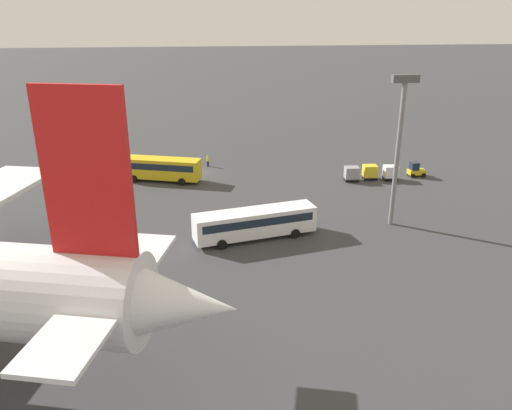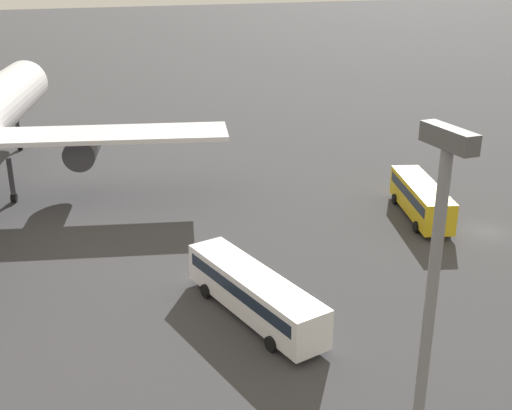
% 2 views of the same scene
% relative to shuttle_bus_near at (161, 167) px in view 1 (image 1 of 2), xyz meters
% --- Properties ---
extents(ground_plane, '(600.00, 600.00, 0.00)m').
position_rel_shuttle_bus_near_xyz_m(ground_plane, '(-5.04, -3.41, -1.94)').
color(ground_plane, '#38383A').
extents(shuttle_bus_near, '(11.56, 6.07, 3.24)m').
position_rel_shuttle_bus_near_xyz_m(shuttle_bus_near, '(0.00, 0.00, 0.00)').
color(shuttle_bus_near, gold).
rests_on(shuttle_bus_near, ground).
extents(shuttle_bus_far, '(13.18, 5.31, 3.11)m').
position_rel_shuttle_bus_near_xyz_m(shuttle_bus_far, '(-10.69, 20.80, -0.07)').
color(shuttle_bus_far, white).
rests_on(shuttle_bus_far, ground).
extents(baggage_tug, '(2.44, 1.70, 2.10)m').
position_rel_shuttle_bus_near_xyz_m(baggage_tug, '(-36.46, 2.68, -1.00)').
color(baggage_tug, gold).
rests_on(baggage_tug, ground).
extents(worker_person, '(0.38, 0.38, 1.74)m').
position_rel_shuttle_bus_near_xyz_m(worker_person, '(-6.81, -6.24, -1.07)').
color(worker_person, '#1E1E2D').
rests_on(worker_person, ground).
extents(cargo_cart_white, '(2.13, 1.84, 2.06)m').
position_rel_shuttle_bus_near_xyz_m(cargo_cart_white, '(-32.19, 3.85, -0.75)').
color(cargo_cart_white, '#38383D').
rests_on(cargo_cart_white, ground).
extents(cargo_cart_yellow, '(2.13, 1.84, 2.06)m').
position_rel_shuttle_bus_near_xyz_m(cargo_cart_yellow, '(-29.38, 3.23, -0.75)').
color(cargo_cart_yellow, '#38383D').
rests_on(cargo_cart_yellow, ground).
extents(cargo_cart_grey, '(2.13, 1.84, 2.06)m').
position_rel_shuttle_bus_near_xyz_m(cargo_cart_grey, '(-26.58, 3.65, -0.75)').
color(cargo_cart_grey, '#38383D').
rests_on(cargo_cart_grey, ground).
extents(light_pole, '(2.80, 0.70, 16.36)m').
position_rel_shuttle_bus_near_xyz_m(light_pole, '(-26.25, 19.04, 8.19)').
color(light_pole, slate).
rests_on(light_pole, ground).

